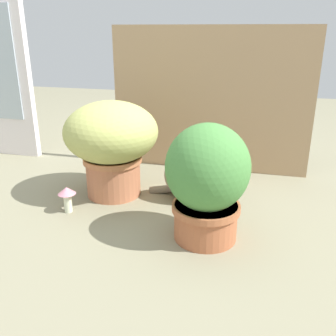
# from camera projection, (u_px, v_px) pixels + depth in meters

# --- Properties ---
(ground_plane) EXTENTS (6.00, 6.00, 0.00)m
(ground_plane) POSITION_uv_depth(u_px,v_px,m) (151.00, 208.00, 1.57)
(ground_plane) COLOR gray
(cardboard_backdrop) EXTENTS (1.02, 0.03, 0.73)m
(cardboard_backdrop) POSITION_uv_depth(u_px,v_px,m) (210.00, 101.00, 1.90)
(cardboard_backdrop) COLOR tan
(cardboard_backdrop) RESTS_ON ground
(window_panel_white) EXTENTS (0.32, 0.05, 0.96)m
(window_panel_white) POSITION_uv_depth(u_px,v_px,m) (4.00, 72.00, 2.08)
(window_panel_white) COLOR white
(window_panel_white) RESTS_ON ground
(grass_planter) EXTENTS (0.41, 0.41, 0.42)m
(grass_planter) POSITION_uv_depth(u_px,v_px,m) (112.00, 141.00, 1.62)
(grass_planter) COLOR #BD714E
(grass_planter) RESTS_ON ground
(leafy_planter) EXTENTS (0.29, 0.29, 0.42)m
(leafy_planter) POSITION_uv_depth(u_px,v_px,m) (207.00, 180.00, 1.27)
(leafy_planter) COLOR #B0613C
(leafy_planter) RESTS_ON ground
(cat) EXTENTS (0.38, 0.19, 0.32)m
(cat) POSITION_uv_depth(u_px,v_px,m) (198.00, 174.00, 1.61)
(cat) COLOR slate
(cat) RESTS_ON ground
(mushroom_ornament_pink) EXTENTS (0.07, 0.07, 0.11)m
(mushroom_ornament_pink) POSITION_uv_depth(u_px,v_px,m) (67.00, 195.00, 1.51)
(mushroom_ornament_pink) COLOR silver
(mushroom_ornament_pink) RESTS_ON ground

